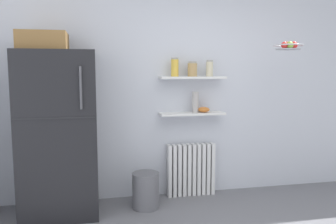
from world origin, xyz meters
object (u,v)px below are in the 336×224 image
(storage_jar_0, at_px, (175,67))
(shelf_bowl, at_px, (204,110))
(trash_bin, at_px, (146,190))
(refrigerator, at_px, (58,130))
(vase, at_px, (195,102))
(hanging_fruit_basket, at_px, (289,46))
(radiator, at_px, (191,170))
(storage_jar_1, at_px, (192,69))
(storage_jar_2, at_px, (210,68))

(storage_jar_0, distance_m, shelf_bowl, 0.60)
(trash_bin, bearing_deg, storage_jar_0, 33.74)
(trash_bin, bearing_deg, refrigerator, 177.15)
(vase, bearing_deg, refrigerator, -172.11)
(vase, distance_m, hanging_fruit_basket, 1.18)
(trash_bin, bearing_deg, shelf_bowl, 19.24)
(storage_jar_0, bearing_deg, refrigerator, -170.60)
(vase, bearing_deg, radiator, 142.31)
(storage_jar_1, distance_m, vase, 0.38)
(trash_bin, xyz_separation_m, hanging_fruit_basket, (1.51, -0.21, 1.55))
(storage_jar_1, bearing_deg, hanging_fruit_basket, -26.86)
(refrigerator, bearing_deg, trash_bin, -2.85)
(vase, xyz_separation_m, trash_bin, (-0.63, -0.25, -0.93))
(vase, relative_size, trash_bin, 0.63)
(vase, bearing_deg, hanging_fruit_basket, -27.86)
(radiator, distance_m, storage_jar_0, 1.23)
(refrigerator, bearing_deg, radiator, 9.24)
(shelf_bowl, height_order, hanging_fruit_basket, hanging_fruit_basket)
(radiator, bearing_deg, storage_jar_1, -90.00)
(refrigerator, relative_size, shelf_bowl, 13.22)
(storage_jar_0, xyz_separation_m, hanging_fruit_basket, (1.13, -0.47, 0.22))
(radiator, relative_size, vase, 2.56)
(trash_bin, bearing_deg, storage_jar_1, 23.39)
(refrigerator, relative_size, hanging_fruit_basket, 5.92)
(storage_jar_2, bearing_deg, refrigerator, -172.89)
(storage_jar_0, bearing_deg, vase, -0.00)
(storage_jar_1, bearing_deg, radiator, 90.00)
(vase, bearing_deg, storage_jar_0, 180.00)
(storage_jar_0, xyz_separation_m, storage_jar_2, (0.41, -0.00, -0.01))
(refrigerator, height_order, vase, refrigerator)
(storage_jar_0, distance_m, storage_jar_1, 0.21)
(radiator, bearing_deg, shelf_bowl, -12.06)
(storage_jar_2, xyz_separation_m, trash_bin, (-0.79, -0.25, -1.32))
(radiator, xyz_separation_m, hanging_fruit_basket, (0.93, -0.50, 1.44))
(storage_jar_1, relative_size, shelf_bowl, 1.21)
(storage_jar_2, height_order, trash_bin, storage_jar_2)
(refrigerator, xyz_separation_m, storage_jar_2, (1.68, 0.21, 0.63))
(storage_jar_1, distance_m, hanging_fruit_basket, 1.07)
(refrigerator, height_order, shelf_bowl, refrigerator)
(storage_jar_0, distance_m, trash_bin, 1.41)
(trash_bin, bearing_deg, hanging_fruit_basket, -8.07)
(storage_jar_1, bearing_deg, shelf_bowl, -0.00)
(storage_jar_0, height_order, hanging_fruit_basket, hanging_fruit_basket)
(radiator, height_order, hanging_fruit_basket, hanging_fruit_basket)
(trash_bin, relative_size, hanging_fruit_basket, 1.23)
(radiator, relative_size, storage_jar_1, 3.64)
(vase, height_order, hanging_fruit_basket, hanging_fruit_basket)
(vase, height_order, trash_bin, vase)
(storage_jar_2, bearing_deg, radiator, 171.75)
(radiator, relative_size, storage_jar_2, 3.28)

